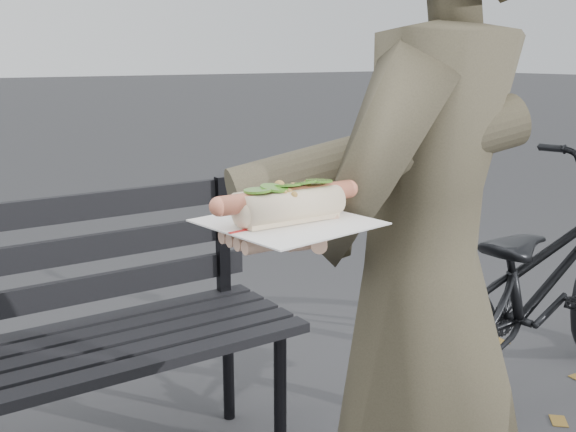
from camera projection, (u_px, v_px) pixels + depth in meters
name	position (u px, v px, depth m)	size (l,w,h in m)	color
park_bench	(25.00, 334.00, 1.86)	(1.50, 0.44, 0.88)	black
bicycle	(538.00, 282.00, 2.49)	(0.61, 1.74, 0.91)	black
person	(421.00, 306.00, 1.23)	(0.60, 0.40, 1.66)	#413B2B
held_hotdog	(362.00, 170.00, 1.03)	(0.62, 0.32, 0.20)	#413B2B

